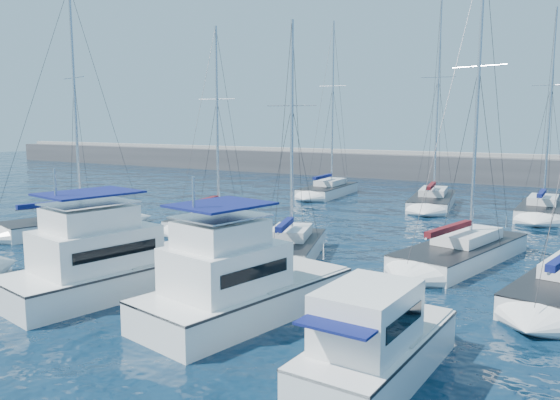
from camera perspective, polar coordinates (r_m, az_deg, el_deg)
The scene contains 12 objects.
ground at distance 22.25m, azimuth -9.66°, elevation -10.45°, with size 220.00×220.00×0.00m, color black.
breakwater at distance 69.71m, azimuth 18.87°, elevation 2.75°, with size 160.00×6.00×4.45m.
motor_yacht_port_inner at distance 24.01m, azimuth -17.04°, elevation -6.49°, with size 5.47×10.28×4.69m.
motor_yacht_stbd_inner at distance 20.00m, azimuth -4.29°, elevation -9.08°, with size 5.06×8.95×4.69m.
motor_yacht_stbd_outer at distance 15.60m, azimuth 9.86°, elevation -15.00°, with size 2.81×6.59×3.20m.
sailboat_mid_a at distance 37.94m, azimuth -21.11°, elevation -2.31°, with size 5.00×8.70×15.81m.
sailboat_mid_b at distance 37.28m, azimuth -6.97°, elevation -2.03°, with size 4.29×8.37×13.69m.
sailboat_mid_c at distance 28.78m, azimuth 0.96°, elevation -4.99°, with size 4.82×7.18×12.56m.
sailboat_mid_d at distance 29.35m, azimuth 18.51°, elevation -5.15°, with size 5.21×10.08×15.72m.
sailboat_back_a at distance 53.21m, azimuth 5.06°, elevation 1.07°, with size 3.57×9.04×16.89m.
sailboat_back_b at distance 47.50m, azimuth 15.64°, elevation -0.05°, with size 4.55×9.55×17.32m.
sailboat_back_c at distance 45.40m, azimuth 25.70°, elevation -0.93°, with size 3.08×8.22×15.70m.
Camera 1 is at (13.64, -16.10, 7.04)m, focal length 35.00 mm.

